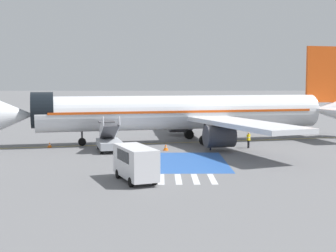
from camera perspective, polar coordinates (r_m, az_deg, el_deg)
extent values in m
plane|color=slate|center=(53.09, 3.57, -1.97)|extent=(600.00, 600.00, 0.00)
cube|color=gold|center=(52.64, 1.81, -2.02)|extent=(73.96, 17.43, 0.01)
cube|color=#2856A8|center=(40.08, 2.62, -4.38)|extent=(6.28, 10.39, 0.01)
cube|color=silver|center=(33.05, -0.83, -6.49)|extent=(0.44, 3.60, 0.01)
cube|color=silver|center=(33.07, 1.26, -6.48)|extent=(0.44, 3.60, 0.01)
cube|color=silver|center=(33.13, 3.35, -6.47)|extent=(0.44, 3.60, 0.01)
cube|color=silver|center=(33.24, 5.43, -6.44)|extent=(0.44, 3.60, 0.01)
cylinder|color=silver|center=(52.31, 1.82, 1.67)|extent=(31.92, 10.91, 3.76)
cone|color=silver|center=(50.51, -18.27, 1.27)|extent=(4.87, 4.53, 3.69)
cone|color=silver|center=(60.16, 19.31, 1.86)|extent=(6.32, 4.80, 3.61)
cylinder|color=black|center=(50.34, -15.08, 1.88)|extent=(3.06, 4.22, 3.80)
cube|color=#DB4C14|center=(52.30, 1.82, 1.88)|extent=(29.45, 10.40, 0.24)
cube|color=silver|center=(45.17, 8.90, 0.29)|extent=(10.27, 17.31, 0.44)
cylinder|color=#38383D|center=(46.12, 6.29, -1.25)|extent=(3.27, 2.78, 2.19)
cube|color=silver|center=(61.68, 2.58, 1.72)|extent=(6.00, 17.14, 0.44)
cylinder|color=#38383D|center=(59.89, 1.50, 0.32)|extent=(3.27, 2.78, 2.19)
cube|color=#DB4C14|center=(59.61, 18.75, 5.97)|extent=(5.21, 1.55, 6.69)
cube|color=silver|center=(62.45, 16.43, 2.24)|extent=(4.67, 6.64, 0.24)
cylinder|color=#38383D|center=(50.59, -10.45, -0.45)|extent=(0.20, 0.20, 2.60)
cylinder|color=black|center=(50.74, -10.43, -1.91)|extent=(0.88, 0.46, 0.84)
cylinder|color=#38383D|center=(50.08, 4.50, -0.47)|extent=(0.24, 0.24, 2.29)
cylinder|color=black|center=(50.21, 4.49, -1.77)|extent=(1.21, 0.83, 1.10)
cylinder|color=#38383D|center=(55.74, 2.56, 0.14)|extent=(0.24, 0.24, 2.29)
cylinder|color=black|center=(55.86, 2.56, -1.03)|extent=(1.21, 0.83, 1.10)
cube|color=#ADB2BA|center=(46.48, -7.15, -2.19)|extent=(3.23, 5.17, 0.70)
cylinder|color=black|center=(48.09, -8.49, -2.37)|extent=(0.37, 0.73, 0.70)
cylinder|color=black|center=(48.30, -6.28, -2.31)|extent=(0.37, 0.73, 0.70)
cylinder|color=black|center=(44.78, -8.08, -2.94)|extent=(0.37, 0.73, 0.70)
cylinder|color=black|center=(45.00, -5.71, -2.87)|extent=(0.37, 0.73, 0.70)
cube|color=#4C4C51|center=(46.34, -7.17, -0.75)|extent=(2.33, 4.36, 1.80)
cube|color=#4C4C51|center=(48.52, -7.49, 0.50)|extent=(1.86, 1.45, 0.12)
cube|color=silver|center=(46.21, -8.12, -0.18)|extent=(1.07, 4.33, 2.53)
cube|color=silver|center=(46.39, -6.23, -0.14)|extent=(1.07, 4.33, 2.53)
cube|color=#38383D|center=(75.39, 5.31, 0.81)|extent=(8.03, 3.78, 0.60)
cube|color=silver|center=(75.20, 8.18, 1.15)|extent=(2.10, 2.63, 1.60)
cube|color=black|center=(75.17, 8.84, 1.38)|extent=(0.38, 1.98, 0.70)
cylinder|color=#B7BCC4|center=(75.30, 5.06, 2.01)|extent=(5.68, 3.44, 2.57)
cylinder|color=gold|center=(75.30, 5.06, 2.01)|extent=(0.79, 2.64, 2.62)
cylinder|color=black|center=(76.45, 7.93, 0.62)|extent=(0.99, 0.44, 0.96)
cylinder|color=black|center=(74.08, 7.90, 0.46)|extent=(0.99, 0.44, 0.96)
cylinder|color=black|center=(76.62, 5.05, 0.66)|extent=(0.99, 0.44, 0.96)
cylinder|color=black|center=(74.26, 4.92, 0.51)|extent=(0.99, 0.44, 0.96)
cylinder|color=black|center=(76.80, 3.45, 0.68)|extent=(0.99, 0.44, 0.96)
cylinder|color=black|center=(74.45, 3.27, 0.53)|extent=(0.99, 0.44, 0.96)
cube|color=silver|center=(32.11, -3.99, -4.38)|extent=(3.42, 5.07, 2.09)
cube|color=black|center=(32.03, -3.99, -3.57)|extent=(2.65, 3.10, 0.75)
cylinder|color=black|center=(33.43, -6.13, -5.82)|extent=(0.42, 0.67, 0.64)
cylinder|color=black|center=(33.93, -3.46, -5.64)|extent=(0.42, 0.67, 0.64)
cylinder|color=black|center=(30.68, -4.55, -6.83)|extent=(0.42, 0.67, 0.64)
cylinder|color=black|center=(31.22, -1.67, -6.60)|extent=(0.42, 0.67, 0.64)
cylinder|color=#191E38|center=(47.01, 5.22, -2.47)|extent=(0.14, 0.14, 0.77)
cylinder|color=#191E38|center=(46.85, 5.18, -2.50)|extent=(0.14, 0.14, 0.77)
cube|color=yellow|center=(46.84, 5.20, -1.65)|extent=(0.33, 0.46, 0.61)
cube|color=silver|center=(46.84, 5.20, -1.65)|extent=(0.34, 0.48, 0.06)
sphere|color=tan|center=(46.79, 5.21, -1.15)|extent=(0.21, 0.21, 0.21)
cylinder|color=black|center=(48.88, 9.73, -2.21)|extent=(0.14, 0.14, 0.79)
cylinder|color=black|center=(49.03, 9.82, -2.19)|extent=(0.14, 0.14, 0.79)
cube|color=yellow|center=(48.87, 9.79, -1.38)|extent=(0.43, 0.47, 0.62)
cube|color=silver|center=(48.87, 9.79, -1.38)|extent=(0.45, 0.48, 0.06)
sphere|color=tan|center=(48.82, 9.80, -0.89)|extent=(0.21, 0.21, 0.21)
cone|color=orange|center=(46.55, -0.27, -2.62)|extent=(0.55, 0.55, 0.61)
cylinder|color=white|center=(46.55, -0.27, -2.58)|extent=(0.30, 0.30, 0.07)
cone|color=orange|center=(50.15, -14.24, -2.25)|extent=(0.49, 0.49, 0.55)
cylinder|color=white|center=(50.15, -14.24, -2.21)|extent=(0.27, 0.27, 0.07)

